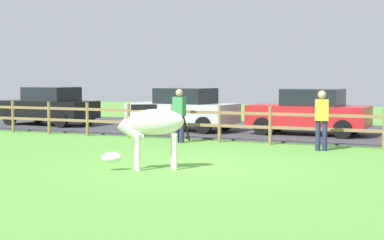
% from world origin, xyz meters
% --- Properties ---
extents(ground_plane, '(60.00, 60.00, 0.00)m').
position_xyz_m(ground_plane, '(0.00, 0.00, 0.00)').
color(ground_plane, '#549338').
extents(parking_asphalt, '(28.00, 7.40, 0.05)m').
position_xyz_m(parking_asphalt, '(0.00, 9.30, 0.03)').
color(parking_asphalt, '#38383D').
rests_on(parking_asphalt, ground_plane).
extents(paddock_fence, '(21.12, 0.11, 1.14)m').
position_xyz_m(paddock_fence, '(-0.49, 5.00, 0.65)').
color(paddock_fence, olive).
rests_on(paddock_fence, ground_plane).
extents(zebra, '(1.68, 1.28, 1.41)m').
position_xyz_m(zebra, '(-0.69, -0.58, 0.93)').
color(zebra, white).
rests_on(zebra, ground_plane).
extents(parked_car_red, '(4.07, 2.02, 1.56)m').
position_xyz_m(parked_car_red, '(0.80, 8.04, 0.84)').
color(parked_car_red, red).
rests_on(parked_car_red, parking_asphalt).
extents(parked_car_silver, '(4.14, 2.18, 1.56)m').
position_xyz_m(parked_car_silver, '(-3.81, 7.74, 0.84)').
color(parked_car_silver, '#B7BABF').
rests_on(parked_car_silver, parking_asphalt).
extents(parked_car_black, '(4.10, 2.08, 1.56)m').
position_xyz_m(parked_car_black, '(-9.90, 7.79, 0.84)').
color(parked_car_black, black).
rests_on(parked_car_black, parking_asphalt).
extents(visitor_left_of_tree, '(0.40, 0.29, 1.64)m').
position_xyz_m(visitor_left_of_tree, '(1.99, 4.19, 0.91)').
color(visitor_left_of_tree, '#232847').
rests_on(visitor_left_of_tree, ground_plane).
extents(visitor_right_of_tree, '(0.38, 0.26, 1.64)m').
position_xyz_m(visitor_right_of_tree, '(-2.39, 4.40, 0.91)').
color(visitor_right_of_tree, '#232847').
rests_on(visitor_right_of_tree, ground_plane).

